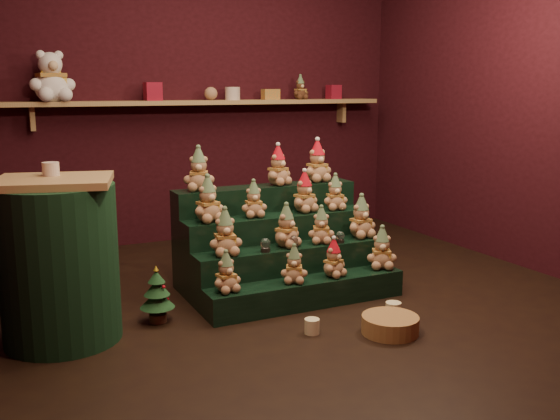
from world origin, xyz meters
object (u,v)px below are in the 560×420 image
snow_globe_b (293,242)px  brown_bear (300,88)px  mini_christmas_tree (157,295)px  white_bear (51,70)px  riser_tier_front (307,293)px  wicker_basket (390,325)px  side_table (59,261)px  mug_left (312,326)px  snow_globe_c (340,237)px  snow_globe_a (265,245)px  mug_right (393,310)px

snow_globe_b → brown_bear: brown_bear is taller
mini_christmas_tree → white_bear: bearing=100.3°
riser_tier_front → snow_globe_b: (-0.02, 0.16, 0.32)m
wicker_basket → white_bear: white_bear is taller
side_table → riser_tier_front: bearing=10.4°
side_table → brown_bear: 3.31m
mug_left → wicker_basket: 0.46m
side_table → mug_left: side_table is taller
side_table → brown_bear: (2.52, 1.90, 0.97)m
snow_globe_c → white_bear: white_bear is taller
mini_christmas_tree → mug_left: 0.98m
mug_left → snow_globe_c: bearing=47.6°
wicker_basket → side_table: bearing=157.0°
snow_globe_c → snow_globe_a: bearing=180.0°
snow_globe_b → white_bear: white_bear is taller
snow_globe_a → mug_left: size_ratio=1.03×
riser_tier_front → snow_globe_c: 0.49m
mug_left → white_bear: size_ratio=0.17×
side_table → mini_christmas_tree: (0.56, 0.03, -0.29)m
snow_globe_a → snow_globe_b: (0.21, 0.00, -0.00)m
snow_globe_a → wicker_basket: 0.98m
mug_left → riser_tier_front: bearing=65.6°
snow_globe_c → brown_bear: bearing=71.0°
mug_left → mug_right: 0.59m
snow_globe_a → snow_globe_b: bearing=0.0°
snow_globe_b → side_table: bearing=-178.2°
snow_globe_c → mini_christmas_tree: size_ratio=0.23×
side_table → wicker_basket: (1.76, -0.75, -0.41)m
riser_tier_front → white_bear: white_bear is taller
side_table → snow_globe_b: bearing=16.3°
riser_tier_front → brown_bear: (0.99, 2.01, 1.34)m
snow_globe_b → snow_globe_c: (0.37, -0.00, -0.00)m
mug_left → mug_right: mug_right is taller
snow_globe_a → wicker_basket: bearing=-60.4°
side_table → mug_left: (1.34, -0.55, -0.42)m
snow_globe_b → snow_globe_c: snow_globe_b is taller
mini_christmas_tree → side_table: bearing=-177.2°
mug_right → brown_bear: size_ratio=0.44×
riser_tier_front → snow_globe_b: bearing=98.1°
mug_right → riser_tier_front: bearing=132.3°
snow_globe_a → mini_christmas_tree: size_ratio=0.25×
snow_globe_b → wicker_basket: size_ratio=0.27×
riser_tier_front → wicker_basket: size_ratio=4.13×
snow_globe_b → brown_bear: bearing=61.4°
wicker_basket → riser_tier_front: bearing=109.1°
riser_tier_front → mini_christmas_tree: 0.99m
riser_tier_front → white_bear: (-1.32, 2.01, 1.49)m
mini_christmas_tree → snow_globe_a: bearing=1.7°
mini_christmas_tree → white_bear: white_bear is taller
mug_right → brown_bear: (0.60, 2.45, 1.38)m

